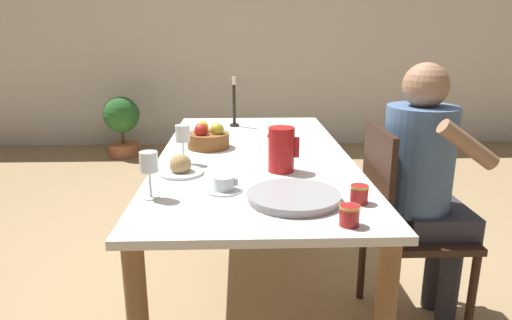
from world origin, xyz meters
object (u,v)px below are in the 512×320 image
Objects in this scene: wine_glass_juice at (149,165)px; fruit_bowl at (208,138)px; person_seated at (425,175)px; serving_tray at (294,197)px; chair_person_side at (402,223)px; candlestick_tall at (234,107)px; red_pitcher at (281,149)px; jam_jar_red at (359,193)px; potted_plant at (122,122)px; teacup_near_person at (224,185)px; wine_glass_water at (183,135)px; jam_jar_amber at (349,215)px; bread_plate at (181,168)px.

wine_glass_juice is 0.80× the size of fruit_bowl.
serving_tray is at bearing -61.21° from person_seated.
chair_person_side is at bearing 14.70° from wine_glass_juice.
candlestick_tall is (0.29, 1.29, -0.01)m from wine_glass_juice.
fruit_bowl is (-0.34, 0.42, -0.05)m from red_pitcher.
candlestick_tall is at bearing 108.46° from jam_jar_red.
potted_plant is at bearing -145.20° from person_seated.
teacup_near_person is 0.68m from fruit_bowl.
red_pitcher reaches higher than wine_glass_juice.
wine_glass_water is 0.28× the size of potted_plant.
fruit_bowl is (-0.59, 0.81, 0.02)m from jam_jar_red.
red_pitcher is at bearing 121.88° from jam_jar_red.
jam_jar_amber is at bearing -39.86° from person_seated.
red_pitcher reaches higher than fruit_bowl.
red_pitcher is at bearing -50.91° from fruit_bowl.
serving_tray is at bearing -36.93° from bread_plate.
person_seated is 6.23× the size of bread_plate.
bread_plate is (-0.97, 0.01, 0.26)m from chair_person_side.
bread_plate reaches higher than jam_jar_red.
serving_tray is 5.15× the size of jam_jar_red.
serving_tray is at bearing -5.21° from wine_glass_juice.
teacup_near_person is 0.29m from bread_plate.
jam_jar_amber is at bearing -21.73° from wine_glass_juice.
person_seated reaches higher than potted_plant.
red_pitcher is 0.30× the size of potted_plant.
wine_glass_water is 0.45m from wine_glass_juice.
candlestick_tall is (0.03, 1.22, 0.10)m from teacup_near_person.
wine_glass_water reaches higher than bread_plate.
chair_person_side is 6.63× the size of teacup_near_person.
person_seated is at bearing 50.14° from jam_jar_amber.
serving_tray is (0.45, -0.49, -0.12)m from wine_glass_water.
red_pitcher reaches higher than wine_glass_water.
jam_jar_amber is (0.67, -0.27, -0.09)m from wine_glass_juice.
chair_person_side reaches higher than red_pitcher.
jam_jar_red is at bearing -54.21° from fruit_bowl.
jam_jar_amber is (0.15, -0.22, 0.02)m from serving_tray.
person_seated reaches higher than teacup_near_person.
jam_jar_red reaches higher than teacup_near_person.
bread_plate reaches higher than teacup_near_person.
teacup_near_person is (0.26, 0.07, -0.10)m from wine_glass_juice.
bread_plate is 0.76m from jam_jar_red.
jam_jar_amber is (0.40, -0.33, 0.01)m from teacup_near_person.
teacup_near_person is at bearing -91.21° from candlestick_tall.
teacup_near_person is (-0.78, -0.21, 0.26)m from chair_person_side.
potted_plant is (-1.61, 3.53, -0.39)m from jam_jar_amber.
bread_plate is (0.01, -0.16, -0.10)m from wine_glass_water.
jam_jar_red is 1.44m from candlestick_tall.
serving_tray is (0.25, -0.11, -0.01)m from teacup_near_person.
person_seated is 3.81× the size of candlestick_tall.
wine_glass_water reaches higher than fruit_bowl.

